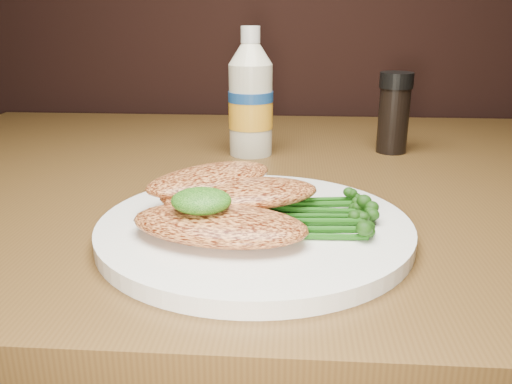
{
  "coord_description": "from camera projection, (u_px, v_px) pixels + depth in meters",
  "views": [
    {
      "loc": [
        0.01,
        0.38,
        0.95
      ],
      "look_at": [
        -0.03,
        0.85,
        0.79
      ],
      "focal_mm": 37.11,
      "sensor_mm": 36.0,
      "label": 1
    }
  ],
  "objects": [
    {
      "name": "chicken_back",
      "position": [
        210.0,
        178.0,
        0.53
      ],
      "size": [
        0.15,
        0.15,
        0.02
      ],
      "primitive_type": "ellipsoid",
      "rotation": [
        0.0,
        0.0,
        0.77
      ],
      "color": "#DC8546",
      "rests_on": "plate"
    },
    {
      "name": "mayo_bottle",
      "position": [
        251.0,
        92.0,
        0.76
      ],
      "size": [
        0.07,
        0.07,
        0.18
      ],
      "primitive_type": null,
      "rotation": [
        0.0,
        0.0,
        -0.14
      ],
      "color": "beige",
      "rests_on": "dining_table"
    },
    {
      "name": "plate",
      "position": [
        255.0,
        228.0,
        0.5
      ],
      "size": [
        0.29,
        0.29,
        0.02
      ],
      "primitive_type": "cylinder",
      "color": "white",
      "rests_on": "dining_table"
    },
    {
      "name": "pepper_grinder",
      "position": [
        394.0,
        113.0,
        0.78
      ],
      "size": [
        0.06,
        0.06,
        0.12
      ],
      "primitive_type": null,
      "rotation": [
        0.0,
        0.0,
        0.27
      ],
      "color": "black",
      "rests_on": "dining_table"
    },
    {
      "name": "broccolini_bundle",
      "position": [
        311.0,
        211.0,
        0.49
      ],
      "size": [
        0.15,
        0.13,
        0.02
      ],
      "primitive_type": null,
      "rotation": [
        0.0,
        0.0,
        -0.17
      ],
      "color": "#194F11",
      "rests_on": "plate"
    },
    {
      "name": "pesto_front",
      "position": [
        201.0,
        201.0,
        0.45
      ],
      "size": [
        0.06,
        0.05,
        0.02
      ],
      "primitive_type": "ellipsoid",
      "rotation": [
        0.0,
        0.0,
        -0.12
      ],
      "color": "#083407",
      "rests_on": "chicken_front"
    },
    {
      "name": "chicken_front",
      "position": [
        219.0,
        224.0,
        0.45
      ],
      "size": [
        0.17,
        0.11,
        0.02
      ],
      "primitive_type": "ellipsoid",
      "rotation": [
        0.0,
        0.0,
        -0.19
      ],
      "color": "#DC8546",
      "rests_on": "plate"
    },
    {
      "name": "chicken_mid",
      "position": [
        240.0,
        193.0,
        0.5
      ],
      "size": [
        0.17,
        0.12,
        0.02
      ],
      "primitive_type": "ellipsoid",
      "rotation": [
        0.0,
        0.0,
        0.29
      ],
      "color": "#DC8546",
      "rests_on": "plate"
    }
  ]
}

